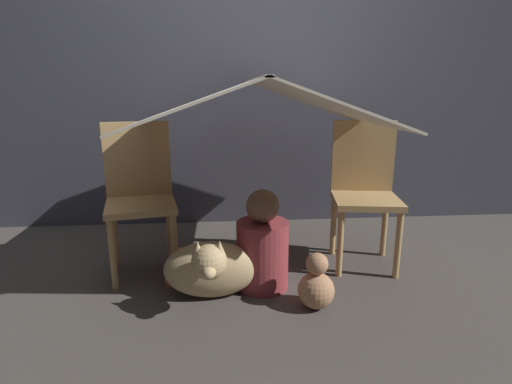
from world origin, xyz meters
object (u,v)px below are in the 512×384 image
at_px(dog, 211,268).
at_px(chair_right, 364,187).
at_px(person_front, 263,247).
at_px(chair_left, 140,192).

bearing_deg(dog, chair_right, 23.97).
bearing_deg(chair_right, person_front, -146.86).
relative_size(person_front, dog, 1.13).
height_order(chair_left, person_front, chair_left).
xyz_separation_m(chair_left, person_front, (0.69, -0.29, -0.25)).
height_order(chair_left, chair_right, same).
relative_size(chair_left, dog, 1.80).
relative_size(chair_left, person_front, 1.59).
height_order(chair_right, person_front, chair_right).
xyz_separation_m(chair_left, chair_right, (1.35, 0.00, 0.00)).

